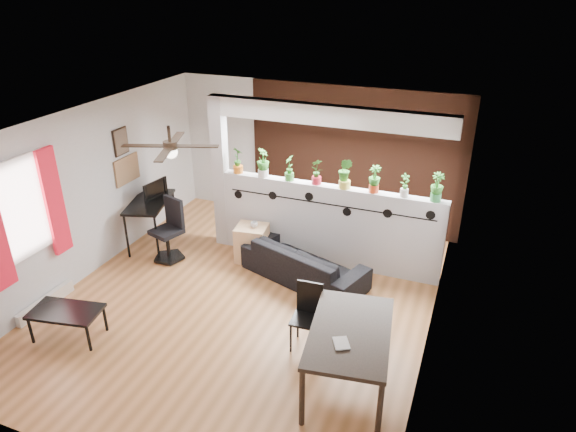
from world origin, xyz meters
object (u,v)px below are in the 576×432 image
at_px(potted_plant_1, 263,162).
at_px(office_chair, 170,234).
at_px(potted_plant_0, 238,159).
at_px(potted_plant_6, 405,184).
at_px(dining_table, 350,336).
at_px(folding_chair, 308,309).
at_px(potted_plant_5, 375,178).
at_px(coffee_table, 66,313).
at_px(potted_plant_7, 437,186).
at_px(ceiling_fan, 170,148).
at_px(sofa, 304,263).
at_px(potted_plant_4, 345,172).
at_px(potted_plant_2, 289,167).
at_px(potted_plant_3, 317,171).
at_px(computer_desk, 150,205).
at_px(cube_shelf, 252,243).
at_px(cup, 254,225).

distance_m(potted_plant_1, office_chair, 1.94).
relative_size(potted_plant_0, potted_plant_6, 1.25).
xyz_separation_m(dining_table, folding_chair, (-0.68, 0.54, -0.18)).
bearing_deg(potted_plant_5, potted_plant_1, 180.00).
bearing_deg(coffee_table, potted_plant_7, 36.58).
height_order(office_chair, dining_table, office_chair).
bearing_deg(potted_plant_5, ceiling_fan, -141.67).
relative_size(potted_plant_1, sofa, 0.24).
bearing_deg(potted_plant_4, potted_plant_0, 180.00).
bearing_deg(folding_chair, potted_plant_6, 69.91).
bearing_deg(potted_plant_2, potted_plant_4, 0.00).
bearing_deg(potted_plant_1, potted_plant_3, -0.00).
relative_size(potted_plant_3, computer_desk, 0.33).
distance_m(office_chair, coffee_table, 2.25).
xyz_separation_m(potted_plant_1, coffee_table, (-1.44, -3.08, -1.22)).
bearing_deg(potted_plant_0, dining_table, -44.65).
bearing_deg(potted_plant_5, potted_plant_7, 0.00).
distance_m(potted_plant_0, potted_plant_6, 2.71).
height_order(ceiling_fan, folding_chair, ceiling_fan).
bearing_deg(coffee_table, potted_plant_5, 43.49).
bearing_deg(potted_plant_7, computer_desk, -173.89).
height_order(potted_plant_3, computer_desk, potted_plant_3).
height_order(potted_plant_3, sofa, potted_plant_3).
xyz_separation_m(potted_plant_5, potted_plant_6, (0.45, 0.00, -0.03)).
relative_size(ceiling_fan, potted_plant_2, 2.92).
bearing_deg(potted_plant_7, coffee_table, -143.42).
bearing_deg(potted_plant_0, office_chair, -136.57).
distance_m(potted_plant_2, computer_desk, 2.56).
height_order(potted_plant_6, office_chair, potted_plant_6).
distance_m(computer_desk, dining_table, 4.61).
bearing_deg(potted_plant_4, coffee_table, -132.22).
distance_m(cube_shelf, folding_chair, 2.30).
relative_size(potted_plant_1, potted_plant_6, 1.30).
bearing_deg(potted_plant_3, potted_plant_7, 0.00).
bearing_deg(computer_desk, dining_table, -27.18).
relative_size(potted_plant_6, dining_table, 0.23).
relative_size(potted_plant_4, computer_desk, 0.39).
height_order(potted_plant_4, dining_table, potted_plant_4).
bearing_deg(folding_chair, potted_plant_3, 106.22).
xyz_separation_m(potted_plant_0, office_chair, (-0.88, -0.83, -1.13)).
xyz_separation_m(potted_plant_3, office_chair, (-2.23, -0.83, -1.11)).
bearing_deg(potted_plant_4, ceiling_fan, -135.41).
xyz_separation_m(cube_shelf, cup, (0.05, 0.00, 0.35)).
distance_m(potted_plant_3, computer_desk, 2.99).
height_order(folding_chair, coffee_table, folding_chair).
bearing_deg(cube_shelf, coffee_table, -125.29).
height_order(potted_plant_0, dining_table, potted_plant_0).
bearing_deg(potted_plant_1, cube_shelf, -98.58).
bearing_deg(potted_plant_0, potted_plant_5, 0.00).
distance_m(potted_plant_3, dining_table, 3.03).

